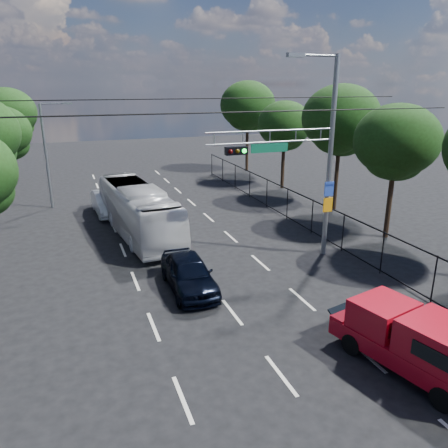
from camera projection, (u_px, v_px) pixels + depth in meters
name	position (u px, v px, depth m)	size (l,w,h in m)	color
ground	(281.00, 375.00, 12.90)	(120.00, 120.00, 0.00)	black
lane_markings	(170.00, 232.00, 25.41)	(6.12, 38.00, 0.01)	beige
signal_mast	(308.00, 151.00, 20.17)	(6.43, 0.39, 9.50)	slate
streetlight_left	(48.00, 151.00, 29.29)	(2.09, 0.22, 7.08)	slate
utility_wires	(192.00, 108.00, 18.58)	(22.00, 5.04, 0.74)	black
fence_right	(302.00, 211.00, 25.95)	(0.06, 34.03, 2.00)	black
tree_right_b	(396.00, 147.00, 23.09)	(4.50, 4.50, 7.31)	black
tree_right_c	(341.00, 124.00, 28.45)	(5.10, 5.10, 8.29)	black
tree_right_d	(284.00, 128.00, 34.84)	(4.32, 4.32, 7.02)	black
tree_right_e	(248.00, 109.00, 41.73)	(5.28, 5.28, 8.58)	black
tree_left_d	(1.00, 136.00, 30.76)	(4.20, 4.20, 6.83)	black
tree_left_e	(8.00, 117.00, 37.60)	(4.92, 4.92, 7.99)	black
red_pickup	(417.00, 341.00, 12.80)	(2.96, 5.39, 1.91)	black
navy_hatchback	(189.00, 273.00, 18.09)	(1.75, 4.35, 1.48)	black
white_bus	(138.00, 210.00, 24.67)	(2.38, 10.16, 2.83)	silver
white_van	(107.00, 203.00, 28.81)	(1.59, 4.55, 1.50)	white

